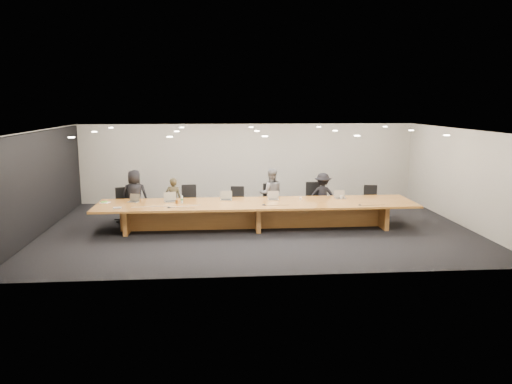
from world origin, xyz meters
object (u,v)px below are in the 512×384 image
chair_right (314,200)px  paper_cup_near (301,199)px  laptop_e (340,195)px  av_box (117,208)px  chair_mid_right (273,201)px  chair_left (189,202)px  mic_left (169,207)px  amber_mug (177,202)px  paper_cup_far (341,197)px  mic_right (360,205)px  chair_mid_left (237,203)px  laptop_b (171,197)px  person_b (174,199)px  mic_center (264,205)px  laptop_c (226,196)px  chair_far_left (124,204)px  laptop_d (273,196)px  person_d (323,195)px  person_a (135,196)px  person_c (271,194)px  laptop_a (133,198)px  chair_far_right (371,201)px  water_bottle (182,199)px  conference_table (257,210)px

chair_right → paper_cup_near: size_ratio=14.03×
laptop_e → av_box: laptop_e is taller
chair_mid_right → chair_left: bearing=163.3°
mic_left → amber_mug: bearing=73.4°
av_box → mic_left: bearing=-4.8°
paper_cup_far → mic_right: 0.98m
chair_mid_left → av_box: chair_mid_left is taller
laptop_b → person_b: bearing=75.5°
chair_right → mic_center: bearing=-131.0°
laptop_b → mic_center: bearing=-28.5°
laptop_b → paper_cup_far: laptop_b is taller
laptop_c → av_box: size_ratio=1.61×
chair_far_left → amber_mug: (1.67, -1.16, 0.28)m
laptop_d → person_d: bearing=30.9°
chair_mid_right → mic_center: size_ratio=8.87×
chair_mid_right → person_a: bearing=165.5°
chair_right → paper_cup_far: size_ratio=11.83×
mic_center → chair_left: bearing=142.6°
laptop_d → mic_right: size_ratio=3.08×
person_c → paper_cup_near: size_ratio=19.80×
chair_far_left → person_a: person_a is taller
mic_center → person_c: bearing=76.6°
person_a → av_box: person_a is taller
person_d → paper_cup_far: size_ratio=15.08×
laptop_e → amber_mug: (-4.76, -0.30, -0.07)m
person_a → mic_left: bearing=126.4°
chair_mid_right → laptop_a: 4.20m
chair_left → chair_far_right: (5.68, -0.00, -0.04)m
person_a → paper_cup_near: (4.89, -0.84, 0.00)m
laptop_d → person_b: bearing=169.6°
chair_far_right → mic_right: bearing=-104.4°
water_bottle → paper_cup_far: bearing=2.9°
water_bottle → paper_cup_near: size_ratio=2.63×
laptop_b → amber_mug: laptop_b is taller
laptop_c → mic_left: (-1.57, -0.94, -0.12)m
chair_far_left → amber_mug: 2.05m
chair_right → laptop_a: 5.51m
laptop_e → paper_cup_near: (-1.20, -0.08, -0.08)m
person_b → mic_right: person_b is taller
water_bottle → mic_left: water_bottle is taller
chair_mid_right → conference_table: bearing=-131.8°
person_d → water_bottle: 4.41m
person_c → mic_center: person_c is taller
laptop_e → mic_right: bearing=-73.8°
chair_far_right → laptop_b: 6.24m
chair_mid_right → person_a: person_a is taller
chair_right → person_d: 0.32m
chair_mid_right → laptop_b: bearing=-179.0°
person_d → laptop_b: bearing=23.1°
mic_left → water_bottle: bearing=63.2°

